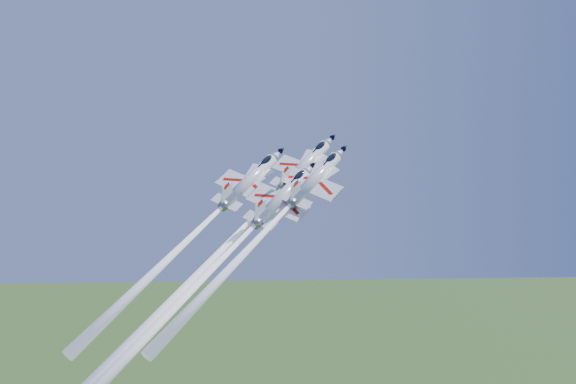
{
  "coord_description": "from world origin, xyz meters",
  "views": [
    {
      "loc": [
        -3.81,
        -105.45,
        123.98
      ],
      "look_at": [
        0.0,
        0.0,
        106.97
      ],
      "focal_mm": 40.0,
      "sensor_mm": 36.0,
      "label": 1
    }
  ],
  "objects_px": {
    "jet_left": "(196,232)",
    "jet_slot": "(200,282)",
    "jet_right": "(265,231)",
    "jet_lead": "(219,253)"
  },
  "relations": [
    {
      "from": "jet_lead",
      "to": "jet_slot",
      "type": "bearing_deg",
      "value": -80.37
    },
    {
      "from": "jet_slot",
      "to": "jet_right",
      "type": "bearing_deg",
      "value": 66.25
    },
    {
      "from": "jet_right",
      "to": "jet_slot",
      "type": "distance_m",
      "value": 12.58
    },
    {
      "from": "jet_left",
      "to": "jet_right",
      "type": "distance_m",
      "value": 12.27
    },
    {
      "from": "jet_right",
      "to": "jet_slot",
      "type": "bearing_deg",
      "value": -113.75
    },
    {
      "from": "jet_left",
      "to": "jet_slot",
      "type": "height_order",
      "value": "jet_left"
    },
    {
      "from": "jet_right",
      "to": "jet_slot",
      "type": "height_order",
      "value": "jet_right"
    },
    {
      "from": "jet_left",
      "to": "jet_slot",
      "type": "bearing_deg",
      "value": -45.82
    },
    {
      "from": "jet_right",
      "to": "jet_lead",
      "type": "bearing_deg",
      "value": -139.95
    },
    {
      "from": "jet_left",
      "to": "jet_right",
      "type": "xyz_separation_m",
      "value": [
        11.07,
        -5.14,
        1.26
      ]
    }
  ]
}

